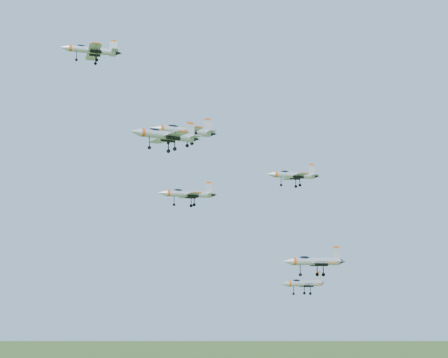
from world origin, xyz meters
TOP-DOWN VIEW (x-y plane):
  - jet_lead at (-13.56, 8.40)m, footprint 11.28×9.49m
  - jet_left_high at (2.80, 3.17)m, footprint 13.40×11.11m
  - jet_right_high at (-9.78, -17.04)m, footprint 11.40×9.39m
  - jet_left_low at (5.18, 6.18)m, footprint 11.58×9.72m
  - jet_right_low at (19.71, -7.50)m, footprint 10.38×8.76m
  - jet_trail at (25.24, -6.10)m, footprint 13.12×10.99m
  - jet_extra at (31.70, 6.13)m, footprint 11.20×9.19m

SIDE VIEW (x-z plane):
  - jet_extra at x=31.70m, z-range 113.75..116.75m
  - jet_trail at x=25.24m, z-range 117.86..121.37m
  - jet_left_low at x=5.18m, z-range 130.67..133.78m
  - jet_right_low at x=19.71m, z-range 133.68..136.47m
  - jet_right_high at x=-9.78m, z-range 136.08..139.13m
  - jet_left_high at x=2.80m, z-range 141.68..145.26m
  - jet_lead at x=-13.56m, z-range 156.23..159.26m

